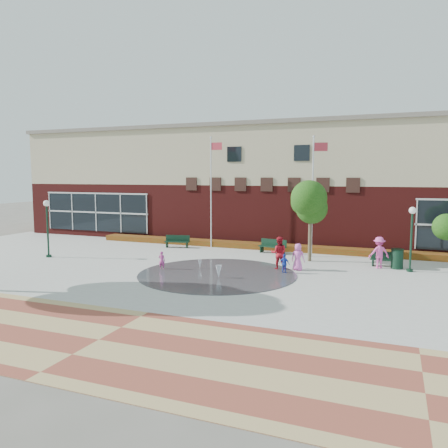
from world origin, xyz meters
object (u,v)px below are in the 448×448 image
(flagpole_right, at_px, (313,190))
(trash_can, at_px, (397,259))
(flagpole_left, at_px, (212,186))
(child_splash, at_px, (162,260))
(bench_left, at_px, (177,244))

(flagpole_right, height_order, trash_can, flagpole_right)
(flagpole_left, bearing_deg, child_splash, -86.12)
(flagpole_left, xyz_separation_m, flagpole_right, (7.48, -1.00, -0.13))
(flagpole_right, distance_m, trash_can, 6.66)
(flagpole_right, xyz_separation_m, child_splash, (-7.14, -6.97, -3.81))
(bench_left, height_order, trash_can, trash_can)
(bench_left, xyz_separation_m, child_splash, (2.63, -6.90, 0.23))
(bench_left, bearing_deg, child_splash, -81.19)
(bench_left, distance_m, trash_can, 15.02)
(flagpole_left, bearing_deg, bench_left, -153.56)
(flagpole_right, distance_m, bench_left, 10.57)
(flagpole_right, bearing_deg, bench_left, 165.71)
(flagpole_right, xyz_separation_m, trash_can, (5.12, -2.03, -3.75))
(child_splash, bearing_deg, flagpole_left, -93.26)
(flagpole_left, distance_m, child_splash, 8.90)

